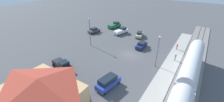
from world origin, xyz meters
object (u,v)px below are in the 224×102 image
at_px(station_building, 41,92).
at_px(pickup_green, 115,25).
at_px(light_pole_lot_center, 90,29).
at_px(pedestrian_on_platform, 175,57).
at_px(sedan_charcoal, 94,30).
at_px(passenger_train, 183,94).
at_px(pickup_black, 62,65).
at_px(sedan_navy, 141,45).
at_px(pedestrian_waiting_far, 177,46).
at_px(suv_blue, 108,82).
at_px(light_pole_near_platform, 158,48).
at_px(sedan_tan, 140,34).
at_px(pickup_white, 121,31).

bearing_deg(station_building, pickup_green, -74.14).
bearing_deg(light_pole_lot_center, station_building, 111.21).
xyz_separation_m(pedestrian_on_platform, sedan_charcoal, (28.32, -4.77, -0.40)).
bearing_deg(passenger_train, pickup_black, 6.56).
relative_size(sedan_charcoal, light_pole_lot_center, 0.59).
bearing_deg(passenger_train, sedan_navy, -50.99).
bearing_deg(sedan_charcoal, station_building, 115.48).
bearing_deg(station_building, light_pole_lot_center, -68.79).
xyz_separation_m(pedestrian_waiting_far, suv_blue, (7.21, 22.18, -0.13)).
distance_m(pickup_green, pickup_black, 30.10).
relative_size(pedestrian_on_platform, pedestrian_waiting_far, 1.00).
xyz_separation_m(station_building, pickup_green, (10.75, -37.84, -1.57)).
height_order(pedestrian_waiting_far, sedan_navy, pedestrian_waiting_far).
bearing_deg(sedan_navy, light_pole_near_platform, 132.14).
xyz_separation_m(passenger_train, pickup_green, (28.75, -26.93, -1.83)).
bearing_deg(sedan_tan, pickup_black, 76.02).
bearing_deg(sedan_charcoal, pedestrian_waiting_far, -176.65).
relative_size(pedestrian_on_platform, pickup_white, 0.30).
distance_m(station_building, pickup_white, 34.07).
distance_m(station_building, sedan_charcoal, 32.53).
bearing_deg(passenger_train, suv_blue, 10.41).
height_order(pedestrian_on_platform, pickup_black, pickup_black).
height_order(suv_blue, light_pole_near_platform, light_pole_near_platform).
bearing_deg(pickup_black, station_building, 123.62).
bearing_deg(light_pole_lot_center, light_pole_near_platform, 178.66).
xyz_separation_m(station_building, suv_blue, (-6.23, -8.75, -1.45)).
relative_size(station_building, light_pole_near_platform, 1.68).
distance_m(passenger_train, sedan_navy, 21.01).
bearing_deg(sedan_navy, pedestrian_waiting_far, -156.36).
bearing_deg(passenger_train, sedan_charcoal, -29.94).
relative_size(pickup_black, pickup_white, 0.99).
bearing_deg(light_pole_near_platform, suv_blue, 66.41).
bearing_deg(sedan_charcoal, sedan_tan, -161.20).
distance_m(pedestrian_waiting_far, light_pole_lot_center, 24.09).
xyz_separation_m(suv_blue, light_pole_lot_center, (14.22, -11.83, 3.87)).
relative_size(pickup_green, suv_blue, 1.11).
bearing_deg(pedestrian_on_platform, sedan_charcoal, -9.56).
distance_m(passenger_train, pickup_green, 39.43).
bearing_deg(pedestrian_on_platform, station_building, 59.70).
distance_m(sedan_tan, light_pole_near_platform, 17.94).
relative_size(station_building, sedan_navy, 2.71).
xyz_separation_m(pedestrian_on_platform, light_pole_lot_center, (22.34, 3.98, 3.74)).
distance_m(station_building, pedestrian_on_platform, 28.47).
bearing_deg(pickup_black, passenger_train, -173.44).
distance_m(pedestrian_waiting_far, pickup_white, 19.08).
distance_m(pedestrian_on_platform, sedan_tan, 16.56).
relative_size(sedan_tan, light_pole_lot_center, 0.60).
distance_m(sedan_navy, pickup_white, 12.13).
xyz_separation_m(pickup_black, sedan_tan, (-6.53, -26.23, -0.15)).
relative_size(pedestrian_waiting_far, light_pole_lot_center, 0.21).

